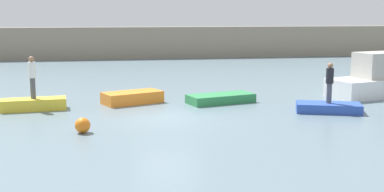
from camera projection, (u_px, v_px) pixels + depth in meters
name	position (u px, v px, depth m)	size (l,w,h in m)	color
ground_plane	(167.00, 118.00, 20.21)	(120.00, 120.00, 0.00)	slate
embankment_wall	(135.00, 43.00, 45.70)	(80.00, 1.20, 2.84)	gray
rowboat_yellow	(34.00, 104.00, 21.79)	(2.72, 0.96, 0.50)	gold
rowboat_orange	(132.00, 97.00, 23.42)	(2.68, 1.27, 0.54)	orange
rowboat_green	(221.00, 98.00, 23.54)	(3.09, 1.30, 0.41)	#2D7F47
rowboat_blue	(328.00, 108.00, 21.32)	(2.66, 1.22, 0.39)	#2B4CAD
person_dark_shirt	(330.00, 81.00, 21.13)	(0.32, 0.32, 1.71)	#4C4C56
person_white_shirt	(32.00, 75.00, 21.58)	(0.32, 0.32, 1.82)	#4C4C56
mooring_buoy	(83.00, 125.00, 17.65)	(0.55, 0.55, 0.55)	orange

